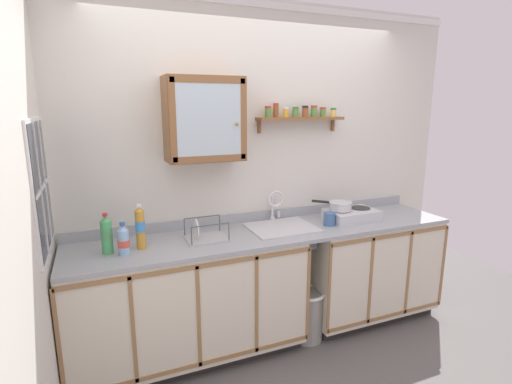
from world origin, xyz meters
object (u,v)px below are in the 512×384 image
bottle_juice_amber_1 (140,227)px  bottle_soda_green_2 (107,235)px  saucepan (340,205)px  wall_cabinet (205,119)px  hot_plate_stove (352,215)px  trash_bin (307,314)px  sink (281,232)px  bottle_water_blue_0 (123,240)px  mug (330,219)px  dish_rack (205,236)px

bottle_juice_amber_1 → bottle_soda_green_2: (-0.21, -0.01, -0.02)m
saucepan → bottle_soda_green_2: bottle_soda_green_2 is taller
wall_cabinet → hot_plate_stove: bearing=-7.9°
wall_cabinet → bottle_soda_green_2: bearing=-165.8°
saucepan → trash_bin: size_ratio=0.67×
sink → bottle_soda_green_2: bearing=-177.7°
hot_plate_stove → trash_bin: size_ratio=1.02×
bottle_water_blue_0 → wall_cabinet: size_ratio=0.36×
mug → wall_cabinet: size_ratio=0.22×
sink → dish_rack: bearing=-176.6°
hot_plate_stove → trash_bin: hot_plate_stove is taller
sink → bottle_water_blue_0: 1.21m
bottle_water_blue_0 → bottle_juice_amber_1: bearing=31.0°
wall_cabinet → saucepan: bearing=-7.5°
bottle_juice_amber_1 → bottle_soda_green_2: bearing=-178.1°
saucepan → wall_cabinet: wall_cabinet is taller
saucepan → dish_rack: saucepan is taller
bottle_soda_green_2 → trash_bin: bottle_soda_green_2 is taller
hot_plate_stove → mug: size_ratio=3.16×
dish_rack → wall_cabinet: wall_cabinet is taller
hot_plate_stove → dish_rack: dish_rack is taller
sink → mug: bearing=-13.3°
bottle_juice_amber_1 → sink: bearing=2.4°
sink → bottle_juice_amber_1: bottle_juice_amber_1 is taller
bottle_water_blue_0 → dish_rack: bottle_water_blue_0 is taller
bottle_water_blue_0 → mug: size_ratio=1.62×
mug → trash_bin: bearing=-160.0°
mug → wall_cabinet: bearing=166.8°
saucepan → bottle_water_blue_0: bottle_water_blue_0 is taller
dish_rack → wall_cabinet: size_ratio=0.49×
mug → trash_bin: (-0.24, -0.09, -0.75)m
saucepan → bottle_juice_amber_1: (-1.62, -0.03, 0.02)m
dish_rack → hot_plate_stove: bearing=0.0°
dish_rack → bottle_soda_green_2: bearing=-178.7°
mug → wall_cabinet: wall_cabinet is taller
saucepan → dish_rack: size_ratio=0.95×
wall_cabinet → bottle_juice_amber_1: bearing=-161.0°
trash_bin → sink: bearing=131.2°
bottle_water_blue_0 → wall_cabinet: 1.01m
bottle_water_blue_0 → bottle_soda_green_2: bearing=147.2°
bottle_water_blue_0 → mug: 1.59m
sink → dish_rack: sink is taller
hot_plate_stove → trash_bin: bearing=-163.9°
sink → saucepan: sink is taller
saucepan → wall_cabinet: size_ratio=0.46×
bottle_water_blue_0 → bottle_soda_green_2: size_ratio=0.80×
wall_cabinet → bottle_water_blue_0: bearing=-158.6°
sink → mug: sink is taller
hot_plate_stove → wall_cabinet: size_ratio=0.70×
bottle_water_blue_0 → trash_bin: size_ratio=0.52×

